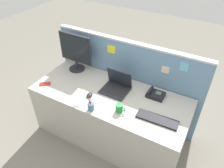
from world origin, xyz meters
TOP-DOWN VIEW (x-y plane):
  - ground_plane at (0.00, 0.00)m, footprint 10.00×10.00m
  - desk at (0.00, 0.00)m, footprint 1.92×0.81m
  - cubicle_divider at (0.00, 0.44)m, footprint 2.05×0.08m
  - desktop_monitor at (-0.68, 0.26)m, footprint 0.48×0.22m
  - laptop at (0.02, 0.12)m, footprint 0.32×0.28m
  - desk_phone at (0.49, 0.23)m, footprint 0.20×0.16m
  - keyboard_main at (0.64, -0.13)m, footprint 0.45×0.15m
  - computer_mouse_right_hand at (-0.20, -0.15)m, footprint 0.07×0.10m
  - pen_cup at (-0.05, -0.33)m, footprint 0.07×0.07m
  - cell_phone_silver_slab at (-0.27, -0.33)m, footprint 0.13×0.14m
  - cell_phone_red_case at (-0.82, -0.24)m, footprint 0.15×0.14m
  - coffee_mug at (0.23, -0.20)m, footprint 0.12×0.08m

SIDE VIEW (x-z plane):
  - ground_plane at x=0.00m, z-range 0.00..0.00m
  - desk at x=0.00m, z-range 0.00..0.73m
  - cubicle_divider at x=0.00m, z-range 0.00..1.24m
  - cell_phone_silver_slab at x=-0.27m, z-range 0.73..0.73m
  - cell_phone_red_case at x=-0.82m, z-range 0.73..0.73m
  - keyboard_main at x=0.64m, z-range 0.73..0.75m
  - computer_mouse_right_hand at x=-0.20m, z-range 0.73..0.76m
  - desk_phone at x=0.49m, z-range 0.71..0.79m
  - coffee_mug at x=0.23m, z-range 0.73..0.82m
  - pen_cup at x=-0.05m, z-range 0.68..0.86m
  - laptop at x=0.02m, z-range 0.66..0.90m
  - desktop_monitor at x=-0.68m, z-range 0.75..1.27m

